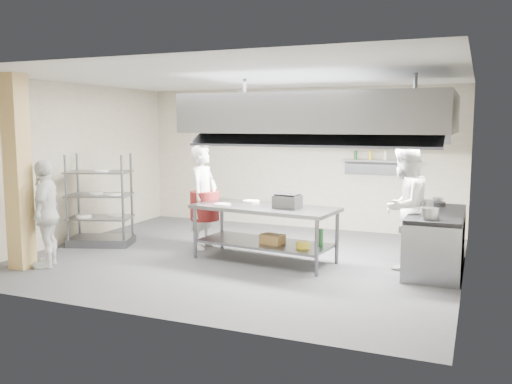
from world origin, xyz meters
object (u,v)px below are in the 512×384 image
at_px(chef_line, 404,207).
at_px(chef_head, 204,197).
at_px(pass_rack, 100,200).
at_px(chef_plating, 46,213).
at_px(cooking_range, 436,242).
at_px(griddle, 287,202).
at_px(stockpot, 424,206).
at_px(island, 265,234).

bearing_deg(chef_line, chef_head, -71.58).
xyz_separation_m(pass_rack, chef_plating, (0.20, -1.56, 0.00)).
height_order(chef_head, chef_line, chef_line).
distance_m(cooking_range, griddle, 2.38).
distance_m(cooking_range, stockpot, 0.60).
xyz_separation_m(island, chef_line, (2.15, 0.45, 0.51)).
height_order(cooking_range, griddle, griddle).
distance_m(chef_head, stockpot, 3.81).
bearing_deg(chef_head, island, -107.43).
height_order(chef_plating, stockpot, chef_plating).
xyz_separation_m(cooking_range, chef_head, (-4.00, -0.09, 0.51)).
xyz_separation_m(island, chef_plating, (-3.05, -1.62, 0.39)).
bearing_deg(island, chef_head, 168.47).
height_order(chef_line, stockpot, chef_line).
relative_size(cooking_range, chef_plating, 1.18).
bearing_deg(stockpot, chef_line, -176.49).
bearing_deg(griddle, chef_head, 171.49).
distance_m(cooking_range, chef_head, 4.03).
height_order(chef_head, stockpot, chef_head).
bearing_deg(pass_rack, chef_line, -13.72).
height_order(island, cooking_range, island).
bearing_deg(pass_rack, griddle, -18.14).
distance_m(pass_rack, chef_plating, 1.57).
bearing_deg(cooking_range, chef_head, -178.68).
bearing_deg(chef_plating, stockpot, 83.05).
bearing_deg(griddle, island, -173.89).
height_order(cooking_range, chef_head, chef_head).
relative_size(island, griddle, 5.87).
xyz_separation_m(pass_rack, cooking_range, (5.88, 0.61, -0.43)).
xyz_separation_m(pass_rack, chef_head, (1.88, 0.52, 0.08)).
bearing_deg(griddle, stockpot, 18.96).
height_order(chef_head, griddle, chef_head).
bearing_deg(island, pass_rack, -171.78).
height_order(island, chef_line, chef_line).
relative_size(chef_line, griddle, 4.77).
distance_m(pass_rack, chef_line, 5.43).
bearing_deg(cooking_range, stockpot, -155.03).
height_order(pass_rack, chef_plating, chef_plating).
bearing_deg(cooking_range, chef_line, -167.90).
xyz_separation_m(cooking_range, chef_plating, (-5.68, -2.17, 0.43)).
height_order(griddle, stockpot, griddle).
xyz_separation_m(cooking_range, stockpot, (-0.18, -0.08, 0.57)).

